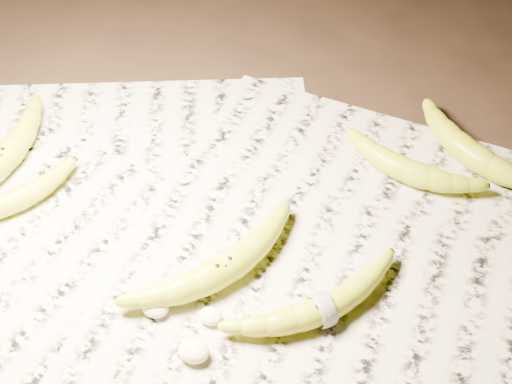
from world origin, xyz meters
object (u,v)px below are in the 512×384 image
(banana_upper_a, at_px, (471,152))
(banana_upper_b, at_px, (408,169))
(banana_left_a, at_px, (0,160))
(banana_center, at_px, (223,268))
(banana_taped, at_px, (323,308))
(banana_left_b, at_px, (10,200))

(banana_upper_a, relative_size, banana_upper_b, 1.14)
(banana_left_a, bearing_deg, banana_center, -94.54)
(banana_center, height_order, banana_upper_a, banana_center)
(banana_taped, xyz_separation_m, banana_upper_b, (0.05, 0.24, 0.00))
(banana_taped, height_order, banana_upper_b, banana_upper_b)
(banana_left_a, height_order, banana_center, same)
(banana_left_a, relative_size, banana_upper_a, 1.15)
(banana_upper_a, xyz_separation_m, banana_upper_b, (-0.08, -0.06, -0.00))
(banana_taped, distance_m, banana_upper_a, 0.33)
(banana_upper_a, bearing_deg, banana_taped, -79.26)
(banana_left_b, relative_size, banana_taped, 0.83)
(banana_left_a, distance_m, banana_center, 0.35)
(banana_center, relative_size, banana_upper_a, 1.10)
(banana_center, distance_m, banana_taped, 0.13)
(banana_taped, bearing_deg, banana_upper_b, 32.89)
(banana_left_a, distance_m, banana_left_b, 0.07)
(banana_taped, bearing_deg, banana_left_a, 124.53)
(banana_left_a, distance_m, banana_upper_a, 0.64)
(banana_upper_b, bearing_deg, banana_taped, -88.88)
(banana_left_a, distance_m, banana_upper_b, 0.55)
(banana_left_a, height_order, banana_upper_a, banana_left_a)
(banana_center, bearing_deg, banana_left_b, 121.84)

